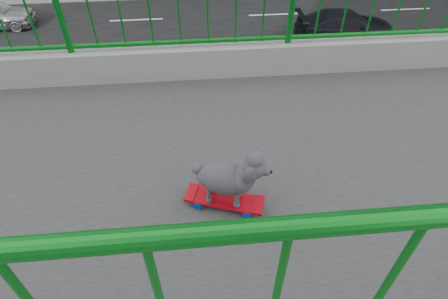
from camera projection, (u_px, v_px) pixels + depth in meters
name	position (u px, v px, depth m)	size (l,w,h in m)	color
road	(126.00, 76.00, 16.61)	(18.00, 90.00, 0.02)	black
skateboard	(224.00, 200.00, 2.39)	(0.30, 0.53, 0.07)	#BF0613
poodle	(229.00, 176.00, 2.23)	(0.29, 0.47, 0.41)	#28252A
car_3	(345.00, 26.00, 18.74)	(2.08, 5.10, 1.48)	black
car_5	(418.00, 159.00, 11.75)	(1.44, 4.12, 1.36)	black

